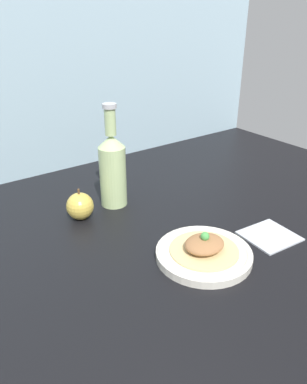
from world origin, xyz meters
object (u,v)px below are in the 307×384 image
(cider_bottle, at_px, (113,167))
(apple, at_px, (80,206))
(plate, at_px, (204,253))
(plated_food, at_px, (204,246))

(cider_bottle, bearing_deg, apple, -170.13)
(plate, distance_m, apple, 0.36)
(plate, height_order, apple, apple)
(plate, relative_size, plated_food, 1.39)
(apple, bearing_deg, plated_food, -66.00)
(plated_food, xyz_separation_m, apple, (-0.15, 0.33, 0.00))
(plate, xyz_separation_m, cider_bottle, (-0.03, 0.35, 0.10))
(plate, distance_m, cider_bottle, 0.37)
(plate, relative_size, cider_bottle, 0.75)
(plate, bearing_deg, apple, 114.00)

